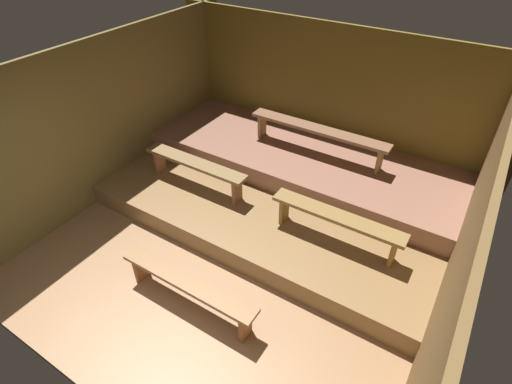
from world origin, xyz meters
The scene contains 10 objects.
ground centered at (0.00, 2.34, -0.04)m, with size 5.74×5.48×0.08m, color #956B46.
wall_back centered at (0.00, 4.71, 1.19)m, with size 5.74×0.06×2.38m, color brown.
wall_left centered at (-2.50, 2.34, 1.19)m, with size 0.06×5.48×2.38m, color brown.
wall_right centered at (2.50, 2.34, 1.19)m, with size 0.06×5.48×2.38m, color brown.
platform_lower centered at (0.00, 3.17, 0.15)m, with size 4.94×3.01×0.30m, color olive.
platform_middle centered at (0.00, 3.84, 0.46)m, with size 4.94×1.67×0.30m, color #976652.
bench_floor_center centered at (0.03, 0.96, 0.35)m, with size 1.80×0.25×0.43m.
bench_lower_left centered at (-1.13, 2.57, 0.65)m, with size 1.73×0.25×0.43m.
bench_lower_right centered at (1.13, 2.57, 0.65)m, with size 1.73×0.25×0.43m.
bench_middle_center centered at (0.19, 3.94, 0.97)m, with size 2.24×0.25×0.43m.
Camera 1 is at (2.27, -1.14, 3.96)m, focal length 28.10 mm.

